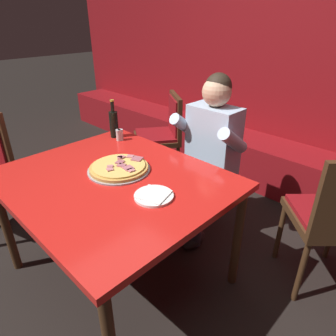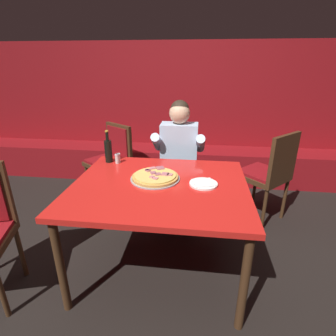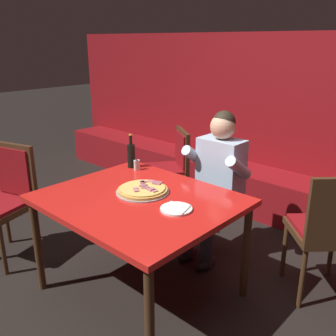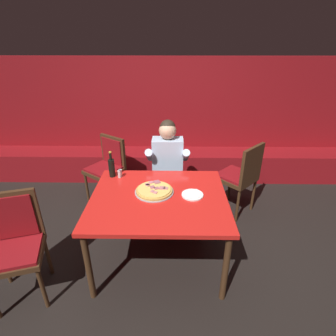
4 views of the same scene
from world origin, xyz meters
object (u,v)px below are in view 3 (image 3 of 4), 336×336
(pizza, at_px, (143,190))
(main_dining_table, at_px, (139,207))
(shaker_red_pepper_flakes, at_px, (136,166))
(dining_chair_side_aisle, at_px, (329,226))
(dining_chair_by_booth, at_px, (171,165))
(diner_seated_blue_shirt, at_px, (215,180))
(shaker_black_pepper, at_px, (138,165))
(plate_white_paper, at_px, (176,209))
(dining_chair_far_right, at_px, (7,194))
(beer_bottle, at_px, (131,155))

(pizza, bearing_deg, main_dining_table, -60.63)
(shaker_red_pepper_flakes, bearing_deg, dining_chair_side_aisle, 17.93)
(dining_chair_by_booth, bearing_deg, dining_chair_side_aisle, -10.76)
(main_dining_table, height_order, pizza, pizza)
(pizza, xyz_separation_m, diner_seated_blue_shirt, (0.12, 0.72, -0.09))
(pizza, distance_m, diner_seated_blue_shirt, 0.73)
(shaker_red_pepper_flakes, height_order, dining_chair_side_aisle, dining_chair_side_aisle)
(shaker_black_pepper, xyz_separation_m, diner_seated_blue_shirt, (0.51, 0.40, -0.11))
(pizza, distance_m, shaker_red_pepper_flakes, 0.50)
(shaker_red_pepper_flakes, xyz_separation_m, dining_chair_side_aisle, (1.46, 0.47, -0.23))
(shaker_red_pepper_flakes, xyz_separation_m, diner_seated_blue_shirt, (0.51, 0.42, -0.11))
(shaker_red_pepper_flakes, bearing_deg, diner_seated_blue_shirt, 39.12)
(diner_seated_blue_shirt, bearing_deg, plate_white_paper, -71.89)
(diner_seated_blue_shirt, relative_size, dining_chair_far_right, 1.29)
(shaker_black_pepper, bearing_deg, pizza, -38.92)
(plate_white_paper, height_order, diner_seated_blue_shirt, diner_seated_blue_shirt)
(shaker_black_pepper, distance_m, diner_seated_blue_shirt, 0.66)
(main_dining_table, bearing_deg, plate_white_paper, 4.44)
(plate_white_paper, relative_size, dining_chair_by_booth, 0.23)
(shaker_red_pepper_flakes, relative_size, dining_chair_by_booth, 0.09)
(plate_white_paper, relative_size, dining_chair_far_right, 0.21)
(dining_chair_by_booth, bearing_deg, plate_white_paper, -46.64)
(shaker_black_pepper, xyz_separation_m, dining_chair_side_aisle, (1.45, 0.46, -0.23))
(dining_chair_by_booth, bearing_deg, shaker_red_pepper_flakes, -67.48)
(pizza, xyz_separation_m, dining_chair_far_right, (-1.18, -0.48, -0.22))
(pizza, relative_size, diner_seated_blue_shirt, 0.30)
(main_dining_table, bearing_deg, shaker_red_pepper_flakes, 139.24)
(beer_bottle, relative_size, dining_chair_by_booth, 0.32)
(pizza, distance_m, shaker_black_pepper, 0.50)
(shaker_black_pepper, height_order, dining_chair_by_booth, dining_chair_by_booth)
(beer_bottle, bearing_deg, pizza, -34.02)
(plate_white_paper, height_order, shaker_black_pepper, shaker_black_pepper)
(beer_bottle, distance_m, shaker_red_pepper_flakes, 0.11)
(beer_bottle, xyz_separation_m, dining_chair_far_right, (-0.70, -0.80, -0.31))
(pizza, xyz_separation_m, shaker_black_pepper, (-0.39, 0.31, 0.02))
(shaker_red_pepper_flakes, xyz_separation_m, dining_chair_by_booth, (-0.34, 0.81, -0.27))
(shaker_red_pepper_flakes, height_order, diner_seated_blue_shirt, diner_seated_blue_shirt)
(main_dining_table, distance_m, shaker_black_pepper, 0.60)
(diner_seated_blue_shirt, relative_size, dining_chair_side_aisle, 1.29)
(dining_chair_side_aisle, xyz_separation_m, dining_chair_by_booth, (-1.80, 0.34, -0.04))
(dining_chair_far_right, bearing_deg, main_dining_table, 17.70)
(beer_bottle, height_order, shaker_red_pepper_flakes, beer_bottle)
(dining_chair_by_booth, bearing_deg, main_dining_table, -56.88)
(beer_bottle, distance_m, dining_chair_by_booth, 0.89)
(shaker_black_pepper, height_order, shaker_red_pepper_flakes, same)
(beer_bottle, bearing_deg, dining_chair_far_right, -131.35)
(pizza, distance_m, dining_chair_far_right, 1.30)
(shaker_red_pepper_flakes, distance_m, dining_chair_side_aisle, 1.55)
(main_dining_table, relative_size, diner_seated_blue_shirt, 1.02)
(shaker_black_pepper, relative_size, dining_chair_by_booth, 0.09)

